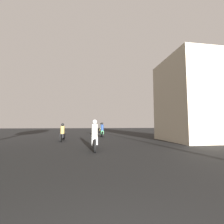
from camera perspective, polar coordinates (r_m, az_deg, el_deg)
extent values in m
cylinder|color=black|center=(8.95, -6.88, -11.45)|extent=(0.10, 0.66, 0.66)
cylinder|color=black|center=(7.57, -6.52, -12.67)|extent=(0.10, 0.66, 0.66)
cube|color=silver|center=(8.23, -6.70, -10.60)|extent=(0.30, 0.83, 0.41)
cylinder|color=black|center=(8.66, -6.79, -8.29)|extent=(0.60, 0.04, 0.04)
cylinder|color=silver|center=(8.11, -6.64, -6.90)|extent=(0.32, 0.32, 0.66)
sphere|color=silver|center=(8.11, -6.61, -3.73)|extent=(0.24, 0.24, 0.24)
cylinder|color=black|center=(13.97, -17.88, -8.99)|extent=(0.10, 0.60, 0.60)
cylinder|color=black|center=(12.61, -18.88, -9.44)|extent=(0.10, 0.60, 0.60)
cube|color=black|center=(13.28, -18.33, -8.52)|extent=(0.30, 0.94, 0.32)
cylinder|color=black|center=(13.70, -17.99, -7.31)|extent=(0.60, 0.04, 0.04)
cylinder|color=#B28E47|center=(13.16, -18.35, -6.48)|extent=(0.32, 0.32, 0.63)
sphere|color=black|center=(13.15, -18.29, -4.58)|extent=(0.24, 0.24, 0.24)
cylinder|color=black|center=(17.53, -4.01, -8.26)|extent=(0.10, 0.63, 0.63)
cylinder|color=black|center=(16.27, -3.64, -8.53)|extent=(0.10, 0.63, 0.63)
cube|color=#1E6B33|center=(16.89, -3.83, -7.72)|extent=(0.30, 0.87, 0.40)
cylinder|color=black|center=(17.29, -3.94, -6.66)|extent=(0.60, 0.04, 0.04)
cylinder|color=navy|center=(16.79, -3.79, -5.94)|extent=(0.32, 0.32, 0.66)
sphere|color=black|center=(16.78, -3.78, -4.41)|extent=(0.24, 0.24, 0.24)
cylinder|color=black|center=(21.70, -7.23, -7.61)|extent=(0.10, 0.61, 0.61)
cylinder|color=black|center=(20.31, -7.12, -7.81)|extent=(0.10, 0.61, 0.61)
cube|color=#ADADB2|center=(21.00, -7.17, -7.21)|extent=(0.30, 0.88, 0.37)
cylinder|color=black|center=(21.44, -7.20, -6.40)|extent=(0.60, 0.04, 0.04)
cylinder|color=#4C514C|center=(20.90, -7.15, -5.87)|extent=(0.32, 0.32, 0.61)
sphere|color=black|center=(20.89, -7.14, -4.70)|extent=(0.24, 0.24, 0.24)
cylinder|color=black|center=(25.74, -4.47, -7.15)|extent=(0.10, 0.65, 0.65)
cylinder|color=black|center=(24.37, -4.23, -7.28)|extent=(0.10, 0.65, 0.65)
cube|color=gold|center=(25.05, -4.35, -6.77)|extent=(0.30, 0.82, 0.38)
cylinder|color=black|center=(25.49, -4.42, -6.08)|extent=(0.60, 0.04, 0.04)
cylinder|color=#4C514C|center=(24.96, -4.33, -5.55)|extent=(0.32, 0.32, 0.68)
sphere|color=black|center=(24.96, -4.32, -4.50)|extent=(0.24, 0.24, 0.24)
cube|color=beige|center=(14.46, 27.68, 4.16)|extent=(4.30, 5.20, 6.98)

